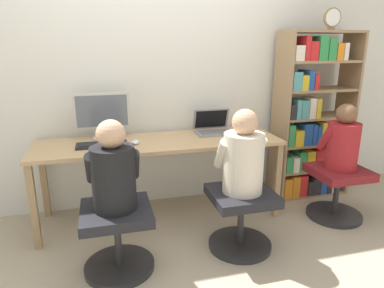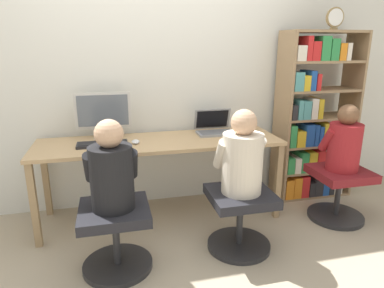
% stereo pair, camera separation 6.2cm
% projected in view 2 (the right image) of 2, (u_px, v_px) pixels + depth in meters
% --- Properties ---
extents(ground_plane, '(14.00, 14.00, 0.00)m').
position_uv_depth(ground_plane, '(167.00, 232.00, 2.83)').
color(ground_plane, tan).
extents(wall_back, '(10.00, 0.05, 2.60)m').
position_uv_depth(wall_back, '(152.00, 67.00, 3.10)').
color(wall_back, silver).
rests_on(wall_back, ground_plane).
extents(desk, '(2.07, 0.61, 0.71)m').
position_uv_depth(desk, '(160.00, 148.00, 2.94)').
color(desk, tan).
rests_on(desk, ground_plane).
extents(desktop_monitor, '(0.47, 0.19, 0.40)m').
position_uv_depth(desktop_monitor, '(103.00, 115.00, 2.93)').
color(desktop_monitor, beige).
rests_on(desktop_monitor, desk).
extents(laptop, '(0.34, 0.27, 0.21)m').
position_uv_depth(laptop, '(215.00, 128.00, 3.15)').
color(laptop, gray).
rests_on(laptop, desk).
extents(keyboard, '(0.40, 0.16, 0.03)m').
position_uv_depth(keyboard, '(102.00, 144.00, 2.77)').
color(keyboard, '#232326').
rests_on(keyboard, desk).
extents(computer_mouse_by_keyboard, '(0.07, 0.10, 0.03)m').
position_uv_depth(computer_mouse_by_keyboard, '(136.00, 142.00, 2.83)').
color(computer_mouse_by_keyboard, silver).
rests_on(computer_mouse_by_keyboard, desk).
extents(office_chair_left, '(0.48, 0.48, 0.46)m').
position_uv_depth(office_chair_left, '(116.00, 233.00, 2.32)').
color(office_chair_left, '#262628').
rests_on(office_chair_left, ground_plane).
extents(office_chair_right, '(0.48, 0.48, 0.46)m').
position_uv_depth(office_chair_right, '(240.00, 215.00, 2.56)').
color(office_chair_right, '#262628').
rests_on(office_chair_right, ground_plane).
extents(person_at_monitor, '(0.35, 0.30, 0.60)m').
position_uv_depth(person_at_monitor, '(111.00, 171.00, 2.20)').
color(person_at_monitor, black).
rests_on(person_at_monitor, office_chair_left).
extents(person_at_laptop, '(0.36, 0.31, 0.61)m').
position_uv_depth(person_at_laptop, '(242.00, 157.00, 2.43)').
color(person_at_laptop, beige).
rests_on(person_at_laptop, office_chair_right).
extents(bookshelf, '(0.76, 0.32, 1.62)m').
position_uv_depth(bookshelf, '(311.00, 125.00, 3.35)').
color(bookshelf, '#997A56').
rests_on(bookshelf, ground_plane).
extents(desk_clock, '(0.17, 0.03, 0.19)m').
position_uv_depth(desk_clock, '(335.00, 18.00, 3.02)').
color(desk_clock, olive).
rests_on(desk_clock, bookshelf).
extents(office_chair_side, '(0.48, 0.48, 0.46)m').
position_uv_depth(office_chair_side, '(338.00, 190.00, 3.00)').
color(office_chair_side, '#262628').
rests_on(office_chair_side, ground_plane).
extents(person_near_shelf, '(0.33, 0.28, 0.57)m').
position_uv_depth(person_near_shelf, '(344.00, 142.00, 2.88)').
color(person_near_shelf, maroon).
rests_on(person_near_shelf, office_chair_side).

